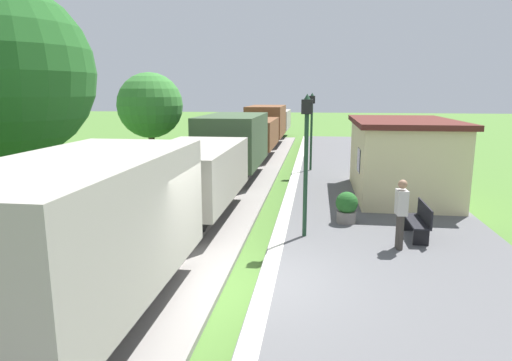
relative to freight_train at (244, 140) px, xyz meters
The scene contains 15 objects.
ground_plane 14.46m from the freight_train, 80.39° to the right, with size 160.00×160.00×0.00m, color #47702D.
platform_slab 15.31m from the freight_train, 68.45° to the right, with size 6.00×60.00×0.25m, color #565659.
platform_edge_stripe 14.51m from the freight_train, 78.83° to the right, with size 0.36×60.00×0.01m, color silver.
track_ballast 14.26m from the freight_train, 90.00° to the right, with size 3.80×60.00×0.12m, color gray.
rail_near 14.26m from the freight_train, 87.09° to the right, with size 0.07×60.00×0.14m, color slate.
rail_far 14.26m from the freight_train, 92.91° to the right, with size 0.07×60.00×0.14m, color slate.
freight_train is the anchor object (origin of this frame).
station_hut 9.03m from the freight_train, 41.12° to the right, with size 3.50×5.80×2.78m.
bench_near_hut 12.75m from the freight_train, 59.65° to the right, with size 0.42×1.50×0.91m.
person_waiting 13.23m from the freight_train, 64.11° to the right, with size 0.26×0.39×1.71m.
potted_planter 10.91m from the freight_train, 64.76° to the right, with size 0.64×0.64×0.92m.
lamp_post_near 11.82m from the freight_train, 72.85° to the right, with size 0.28×0.28×3.70m.
lamp_post_far 3.84m from the freight_train, 17.29° to the right, with size 0.28×0.28×3.70m.
tree_trackside_mid 12.68m from the freight_train, 111.85° to the right, with size 4.74×4.74×6.86m.
tree_trackside_far 5.19m from the freight_train, 141.09° to the right, with size 2.94×2.94×4.86m.
Camera 1 is at (1.32, -8.36, 4.00)m, focal length 31.14 mm.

